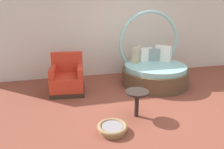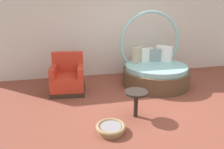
% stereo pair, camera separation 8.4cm
% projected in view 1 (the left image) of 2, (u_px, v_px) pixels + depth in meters
% --- Properties ---
extents(ground_plane, '(8.00, 8.00, 0.02)m').
position_uv_depth(ground_plane, '(152.00, 108.00, 4.34)').
color(ground_plane, brown).
extents(back_wall, '(8.00, 0.12, 2.75)m').
position_uv_depth(back_wall, '(121.00, 29.00, 6.16)').
color(back_wall, silver).
rests_on(back_wall, ground_plane).
extents(round_daybed, '(1.75, 1.75, 1.92)m').
position_uv_depth(round_daybed, '(154.00, 70.00, 5.58)').
color(round_daybed, brown).
rests_on(round_daybed, ground_plane).
extents(red_armchair, '(0.88, 0.88, 0.94)m').
position_uv_depth(red_armchair, '(67.00, 79.00, 5.04)').
color(red_armchair, '#38281E').
rests_on(red_armchair, ground_plane).
extents(pet_basket, '(0.51, 0.51, 0.13)m').
position_uv_depth(pet_basket, '(112.00, 128.00, 3.47)').
color(pet_basket, '#9E7F56').
rests_on(pet_basket, ground_plane).
extents(side_table, '(0.44, 0.44, 0.52)m').
position_uv_depth(side_table, '(137.00, 96.00, 3.86)').
color(side_table, '#2D231E').
rests_on(side_table, ground_plane).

